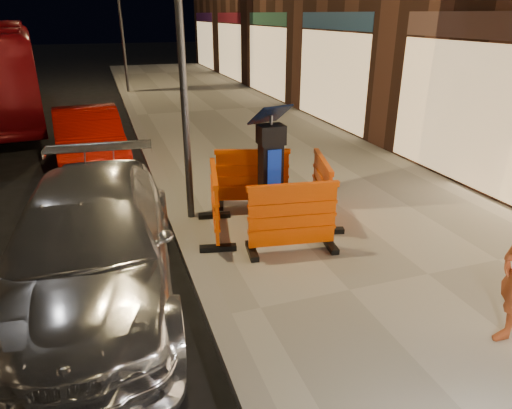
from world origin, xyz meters
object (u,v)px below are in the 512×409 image
object	(u,v)px
bus_doubledecker	(3,116)
car_red	(93,167)
parking_kiosk	(271,171)
barrier_front	(292,218)
car_silver	(98,294)
barrier_kerbside	(215,203)
barrier_back	(252,178)
barrier_bldgside	(322,189)

from	to	relation	value
bus_doubledecker	car_red	bearing A→B (deg)	-73.69
parking_kiosk	car_red	xyz separation A→B (m)	(-2.87, 4.86, -1.12)
parking_kiosk	barrier_front	xyz separation A→B (m)	(0.00, -0.95, -0.43)
barrier_front	car_silver	xyz separation A→B (m)	(-2.85, -0.07, -0.69)
barrier_kerbside	bus_doubledecker	bearing A→B (deg)	33.70
barrier_back	barrier_kerbside	size ratio (longest dim) A/B	1.00
car_red	bus_doubledecker	size ratio (longest dim) A/B	0.36
barrier_back	barrier_kerbside	distance (m)	1.34
barrier_bldgside	bus_doubledecker	size ratio (longest dim) A/B	0.12
parking_kiosk	bus_doubledecker	bearing A→B (deg)	129.38
barrier_bldgside	barrier_front	bearing A→B (deg)	150.40
car_red	bus_doubledecker	bearing A→B (deg)	108.46
car_red	bus_doubledecker	distance (m)	8.08
car_silver	bus_doubledecker	distance (m)	13.69
barrier_kerbside	car_silver	world-z (taller)	barrier_kerbside
barrier_bldgside	car_red	bearing A→B (deg)	53.61
barrier_back	barrier_kerbside	xyz separation A→B (m)	(-0.95, -0.95, 0.00)
barrier_front	barrier_back	size ratio (longest dim) A/B	1.00
barrier_bldgside	car_silver	xyz separation A→B (m)	(-3.80, -1.02, -0.69)
barrier_bldgside	barrier_kerbside	bearing A→B (deg)	105.40
barrier_kerbside	barrier_bldgside	bearing A→B (deg)	-78.60
barrier_bldgside	car_red	distance (m)	6.22
parking_kiosk	car_silver	world-z (taller)	parking_kiosk
barrier_back	car_silver	xyz separation A→B (m)	(-2.85, -1.97, -0.69)
barrier_kerbside	car_red	distance (m)	5.27
bus_doubledecker	barrier_back	bearing A→B (deg)	-68.60
barrier_kerbside	bus_doubledecker	xyz separation A→B (m)	(-5.05, 12.31, -0.69)
car_silver	barrier_kerbside	bearing A→B (deg)	33.48
barrier_front	bus_doubledecker	bearing A→B (deg)	122.74
barrier_front	car_silver	distance (m)	2.94
car_silver	car_red	distance (m)	5.87
barrier_kerbside	car_silver	size ratio (longest dim) A/B	0.27
car_silver	bus_doubledecker	xyz separation A→B (m)	(-3.15, 13.33, 0.00)
barrier_bldgside	car_red	size ratio (longest dim) A/B	0.33
barrier_back	bus_doubledecker	xyz separation A→B (m)	(-6.00, 11.36, -0.69)
barrier_kerbside	barrier_bldgside	xyz separation A→B (m)	(1.90, 0.00, 0.00)
barrier_back	car_silver	bearing A→B (deg)	-129.02
barrier_back	car_red	xyz separation A→B (m)	(-2.87, 3.91, -0.69)
parking_kiosk	barrier_bldgside	world-z (taller)	parking_kiosk
barrier_bldgside	parking_kiosk	bearing A→B (deg)	105.40
barrier_kerbside	car_red	world-z (taller)	barrier_kerbside
car_red	barrier_kerbside	bearing A→B (deg)	-72.67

